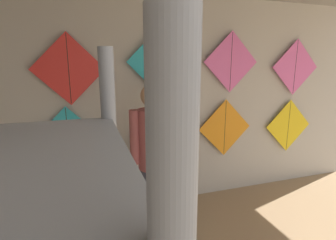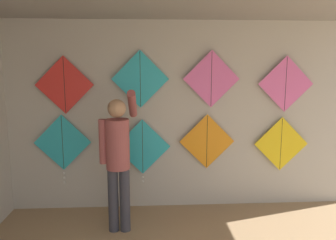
{
  "view_description": "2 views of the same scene",
  "coord_description": "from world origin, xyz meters",
  "px_view_note": "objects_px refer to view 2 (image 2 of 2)",
  "views": [
    {
      "loc": [
        -1.45,
        0.81,
        1.96
      ],
      "look_at": [
        -0.48,
        3.81,
        1.26
      ],
      "focal_mm": 28.0,
      "sensor_mm": 36.0,
      "label": 1
    },
    {
      "loc": [
        -0.39,
        -0.7,
        2.15
      ],
      "look_at": [
        -0.13,
        3.81,
        1.4
      ],
      "focal_mm": 35.0,
      "sensor_mm": 36.0,
      "label": 2
    }
  ],
  "objects_px": {
    "kite_0": "(63,144)",
    "kite_3": "(281,144)",
    "kite_6": "(211,79)",
    "kite_2": "(207,142)",
    "kite_7": "(286,84)",
    "shopkeeper": "(118,153)",
    "kite_1": "(143,148)",
    "kite_4": "(64,85)",
    "kite_5": "(140,79)"
  },
  "relations": [
    {
      "from": "kite_4",
      "to": "kite_7",
      "type": "xyz_separation_m",
      "value": [
        3.22,
        0.0,
        0.0
      ]
    },
    {
      "from": "kite_6",
      "to": "kite_1",
      "type": "bearing_deg",
      "value": -179.98
    },
    {
      "from": "kite_0",
      "to": "kite_5",
      "type": "height_order",
      "value": "kite_5"
    },
    {
      "from": "kite_2",
      "to": "kite_3",
      "type": "distance_m",
      "value": 1.14
    },
    {
      "from": "shopkeeper",
      "to": "kite_7",
      "type": "height_order",
      "value": "kite_7"
    },
    {
      "from": "kite_2",
      "to": "kite_6",
      "type": "bearing_deg",
      "value": 0.0
    },
    {
      "from": "shopkeeper",
      "to": "kite_0",
      "type": "height_order",
      "value": "shopkeeper"
    },
    {
      "from": "kite_1",
      "to": "kite_3",
      "type": "height_order",
      "value": "kite_3"
    },
    {
      "from": "kite_6",
      "to": "kite_7",
      "type": "bearing_deg",
      "value": 0.0
    },
    {
      "from": "kite_1",
      "to": "shopkeeper",
      "type": "bearing_deg",
      "value": -113.98
    },
    {
      "from": "kite_7",
      "to": "kite_0",
      "type": "bearing_deg",
      "value": -179.99
    },
    {
      "from": "kite_5",
      "to": "kite_7",
      "type": "xyz_separation_m",
      "value": [
        2.15,
        0.0,
        -0.08
      ]
    },
    {
      "from": "kite_3",
      "to": "kite_7",
      "type": "distance_m",
      "value": 0.91
    },
    {
      "from": "kite_3",
      "to": "kite_6",
      "type": "height_order",
      "value": "kite_6"
    },
    {
      "from": "kite_6",
      "to": "kite_7",
      "type": "xyz_separation_m",
      "value": [
        1.11,
        0.0,
        -0.08
      ]
    },
    {
      "from": "kite_4",
      "to": "kite_0",
      "type": "bearing_deg",
      "value": -179.61
    },
    {
      "from": "kite_0",
      "to": "kite_3",
      "type": "relative_size",
      "value": 1.25
    },
    {
      "from": "kite_2",
      "to": "kite_6",
      "type": "distance_m",
      "value": 0.93
    },
    {
      "from": "kite_1",
      "to": "kite_4",
      "type": "bearing_deg",
      "value": 179.98
    },
    {
      "from": "kite_0",
      "to": "kite_3",
      "type": "xyz_separation_m",
      "value": [
        3.27,
        0.0,
        -0.04
      ]
    },
    {
      "from": "kite_1",
      "to": "kite_6",
      "type": "xyz_separation_m",
      "value": [
        1.01,
        0.0,
        1.02
      ]
    },
    {
      "from": "shopkeeper",
      "to": "kite_1",
      "type": "bearing_deg",
      "value": 68.84
    },
    {
      "from": "kite_4",
      "to": "kite_3",
      "type": "bearing_deg",
      "value": 0.0
    },
    {
      "from": "kite_3",
      "to": "kite_4",
      "type": "xyz_separation_m",
      "value": [
        -3.21,
        0.0,
        0.91
      ]
    },
    {
      "from": "kite_5",
      "to": "kite_6",
      "type": "xyz_separation_m",
      "value": [
        1.03,
        0.0,
        -0.0
      ]
    },
    {
      "from": "shopkeeper",
      "to": "kite_6",
      "type": "xyz_separation_m",
      "value": [
        1.31,
        0.67,
        0.91
      ]
    },
    {
      "from": "shopkeeper",
      "to": "kite_4",
      "type": "distance_m",
      "value": 1.34
    },
    {
      "from": "kite_0",
      "to": "kite_4",
      "type": "distance_m",
      "value": 0.87
    },
    {
      "from": "kite_4",
      "to": "kite_6",
      "type": "distance_m",
      "value": 2.11
    },
    {
      "from": "kite_3",
      "to": "kite_6",
      "type": "xyz_separation_m",
      "value": [
        -1.09,
        0.0,
        0.99
      ]
    },
    {
      "from": "shopkeeper",
      "to": "kite_2",
      "type": "distance_m",
      "value": 1.43
    },
    {
      "from": "shopkeeper",
      "to": "kite_2",
      "type": "relative_size",
      "value": 2.24
    },
    {
      "from": "kite_2",
      "to": "kite_7",
      "type": "distance_m",
      "value": 1.44
    },
    {
      "from": "kite_1",
      "to": "kite_4",
      "type": "xyz_separation_m",
      "value": [
        -1.1,
        0.0,
        0.94
      ]
    },
    {
      "from": "shopkeeper",
      "to": "kite_3",
      "type": "height_order",
      "value": "shopkeeper"
    },
    {
      "from": "kite_5",
      "to": "kite_2",
      "type": "bearing_deg",
      "value": 0.0
    },
    {
      "from": "shopkeeper",
      "to": "kite_2",
      "type": "xyz_separation_m",
      "value": [
        1.26,
        0.67,
        -0.02
      ]
    },
    {
      "from": "kite_2",
      "to": "kite_5",
      "type": "xyz_separation_m",
      "value": [
        -0.99,
        0.0,
        0.93
      ]
    },
    {
      "from": "kite_4",
      "to": "kite_6",
      "type": "relative_size",
      "value": 1.0
    },
    {
      "from": "kite_0",
      "to": "kite_7",
      "type": "bearing_deg",
      "value": 0.01
    },
    {
      "from": "kite_2",
      "to": "kite_3",
      "type": "xyz_separation_m",
      "value": [
        1.14,
        0.0,
        -0.05
      ]
    },
    {
      "from": "kite_2",
      "to": "kite_6",
      "type": "height_order",
      "value": "kite_6"
    },
    {
      "from": "kite_2",
      "to": "kite_1",
      "type": "bearing_deg",
      "value": -179.98
    },
    {
      "from": "kite_3",
      "to": "kite_6",
      "type": "relative_size",
      "value": 1.0
    },
    {
      "from": "kite_3",
      "to": "kite_7",
      "type": "height_order",
      "value": "kite_7"
    },
    {
      "from": "shopkeeper",
      "to": "kite_3",
      "type": "xyz_separation_m",
      "value": [
        2.41,
        0.67,
        -0.07
      ]
    },
    {
      "from": "kite_4",
      "to": "kite_7",
      "type": "relative_size",
      "value": 1.0
    },
    {
      "from": "kite_6",
      "to": "kite_3",
      "type": "bearing_deg",
      "value": 0.0
    },
    {
      "from": "kite_0",
      "to": "kite_3",
      "type": "height_order",
      "value": "kite_0"
    },
    {
      "from": "kite_2",
      "to": "kite_3",
      "type": "relative_size",
      "value": 1.0
    }
  ]
}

